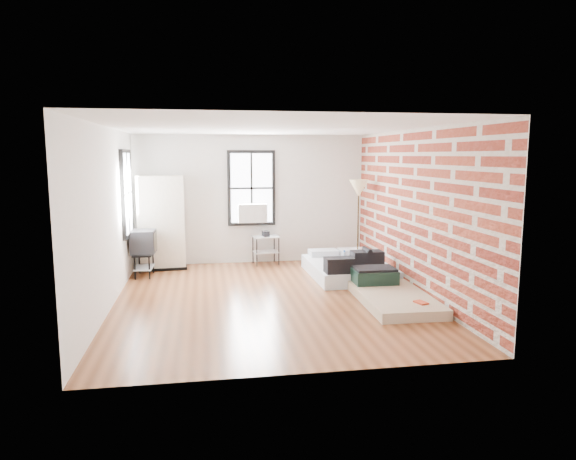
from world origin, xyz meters
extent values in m
plane|color=brown|center=(0.00, 0.00, 0.00)|extent=(6.00, 6.00, 0.00)
cube|color=silver|center=(0.00, 3.00, 1.40)|extent=(5.00, 0.01, 2.80)
cube|color=silver|center=(0.00, -3.00, 1.40)|extent=(5.00, 0.01, 2.80)
cube|color=silver|center=(-2.50, 0.00, 1.40)|extent=(0.01, 6.00, 2.80)
cube|color=maroon|center=(2.50, 0.00, 1.40)|extent=(0.02, 6.00, 2.80)
cube|color=white|center=(0.00, 0.00, 2.80)|extent=(5.00, 6.00, 0.01)
cube|color=white|center=(0.00, 2.95, 1.65)|extent=(0.90, 0.02, 1.50)
cube|color=black|center=(-0.48, 2.97, 1.65)|extent=(0.07, 0.08, 1.64)
cube|color=black|center=(0.48, 2.97, 1.65)|extent=(0.07, 0.08, 1.64)
cube|color=black|center=(0.00, 2.97, 2.44)|extent=(0.90, 0.08, 0.07)
cube|color=black|center=(0.00, 2.97, 0.86)|extent=(0.90, 0.08, 0.07)
cube|color=black|center=(0.00, 2.94, 1.65)|extent=(0.04, 0.02, 1.50)
cube|color=black|center=(0.00, 2.94, 1.65)|extent=(0.90, 0.02, 0.04)
cube|color=silver|center=(0.00, 2.83, 1.12)|extent=(0.62, 0.30, 0.40)
cube|color=white|center=(-2.45, 1.80, 1.65)|extent=(0.02, 0.90, 1.50)
cube|color=black|center=(-2.47, 1.32, 1.65)|extent=(0.08, 0.07, 1.64)
cube|color=black|center=(-2.47, 2.29, 1.65)|extent=(0.08, 0.07, 1.64)
cube|color=black|center=(-2.47, 1.80, 2.44)|extent=(0.08, 0.90, 0.07)
cube|color=black|center=(-2.47, 1.80, 0.86)|extent=(0.08, 0.90, 0.07)
cube|color=black|center=(-2.44, 1.80, 1.65)|extent=(0.02, 0.04, 1.50)
cube|color=black|center=(-2.44, 1.80, 1.65)|extent=(0.02, 0.90, 0.04)
cube|color=silver|center=(1.75, 1.35, 0.13)|extent=(1.51, 2.03, 0.26)
cube|color=silver|center=(1.42, 2.14, 0.33)|extent=(0.59, 0.38, 0.13)
cube|color=silver|center=(2.06, 2.15, 0.33)|extent=(0.59, 0.38, 0.13)
cube|color=black|center=(1.97, 0.88, 0.42)|extent=(0.59, 0.35, 0.32)
cylinder|color=black|center=(1.97, 0.88, 0.60)|extent=(0.09, 0.37, 0.08)
cube|color=black|center=(1.34, 0.56, 0.40)|extent=(0.51, 0.32, 0.27)
cylinder|color=silver|center=(1.65, 1.30, 0.38)|extent=(0.07, 0.07, 0.23)
cylinder|color=blue|center=(1.65, 1.30, 0.51)|extent=(0.04, 0.04, 0.03)
cube|color=tan|center=(1.95, -0.59, 0.08)|extent=(1.11, 2.03, 0.16)
cube|color=#142D22|center=(1.86, 0.15, 0.27)|extent=(0.75, 0.55, 0.23)
cube|color=black|center=(1.86, 0.15, 0.41)|extent=(0.71, 0.50, 0.04)
cube|color=#BA3A1D|center=(2.14, -1.18, 0.17)|extent=(0.19, 0.24, 0.03)
cube|color=black|center=(-1.92, 2.65, 0.03)|extent=(1.03, 0.64, 0.06)
cube|color=white|center=(-1.92, 2.65, 1.00)|extent=(0.98, 0.60, 1.89)
cylinder|color=black|center=(0.06, 2.50, 0.30)|extent=(0.02, 0.02, 0.61)
cylinder|color=black|center=(0.54, 2.56, 0.30)|extent=(0.02, 0.02, 0.61)
cylinder|color=black|center=(0.01, 2.88, 0.30)|extent=(0.02, 0.02, 0.61)
cylinder|color=black|center=(0.49, 2.94, 0.30)|extent=(0.02, 0.02, 0.61)
cube|color=silver|center=(0.28, 2.72, 0.61)|extent=(0.61, 0.51, 0.02)
cube|color=silver|center=(0.28, 2.72, 0.28)|extent=(0.58, 0.48, 0.02)
cube|color=black|center=(0.28, 2.72, 0.67)|extent=(0.16, 0.21, 0.11)
cylinder|color=#2F220F|center=(2.15, 2.07, 0.01)|extent=(0.27, 0.27, 0.03)
cylinder|color=#2F220F|center=(2.15, 2.07, 0.83)|extent=(0.03, 0.03, 1.60)
cone|color=#CEB884|center=(2.15, 2.07, 1.68)|extent=(0.40, 0.40, 0.35)
cylinder|color=black|center=(-2.37, 1.73, 0.22)|extent=(0.03, 0.03, 0.45)
cylinder|color=black|center=(-2.10, 1.72, 0.22)|extent=(0.03, 0.03, 0.45)
cylinder|color=black|center=(-2.34, 2.27, 0.22)|extent=(0.03, 0.03, 0.45)
cylinder|color=black|center=(-2.07, 2.25, 0.22)|extent=(0.03, 0.03, 0.45)
cube|color=black|center=(-2.22, 1.99, 0.45)|extent=(0.39, 0.66, 0.03)
cube|color=silver|center=(-2.22, 1.99, 0.18)|extent=(0.37, 0.64, 0.02)
cube|color=black|center=(-2.22, 1.99, 0.69)|extent=(0.47, 0.54, 0.45)
cube|color=black|center=(-2.00, 1.98, 0.69)|extent=(0.04, 0.43, 0.36)
camera|label=1|loc=(-1.05, -8.21, 2.36)|focal=32.00mm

